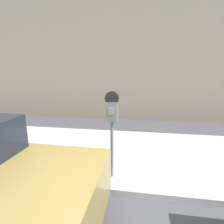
{
  "coord_description": "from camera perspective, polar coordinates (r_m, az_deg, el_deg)",
  "views": [
    {
      "loc": [
        0.2,
        -1.56,
        1.91
      ],
      "look_at": [
        -0.22,
        1.17,
        1.27
      ],
      "focal_mm": 28.0,
      "sensor_mm": 36.0,
      "label": 1
    }
  ],
  "objects": [
    {
      "name": "sidewalk",
      "position": [
        4.19,
        5.3,
        -13.27
      ],
      "size": [
        24.0,
        2.8,
        0.1
      ],
      "color": "#BCB7AD",
      "rests_on": "ground_plane"
    },
    {
      "name": "building_facade",
      "position": [
        7.08,
        7.49,
        17.84
      ],
      "size": [
        24.0,
        0.3,
        5.03
      ],
      "color": "tan",
      "rests_on": "ground_plane"
    },
    {
      "name": "parking_meter",
      "position": [
        2.85,
        -0.0,
        -1.04
      ],
      "size": [
        0.22,
        0.13,
        1.5
      ],
      "color": "slate",
      "rests_on": "sidewalk"
    }
  ]
}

